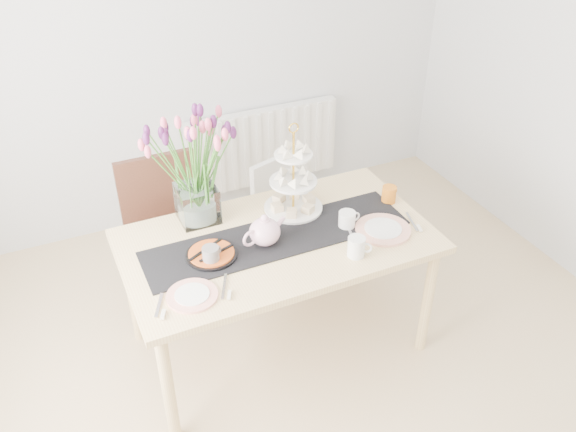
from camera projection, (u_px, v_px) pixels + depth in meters
name	position (u px, v px, depth m)	size (l,w,h in m)	color
room_shell	(357.00, 214.00, 2.35)	(4.50, 4.50, 4.50)	tan
radiator	(263.00, 146.00, 4.65)	(1.20, 0.08, 0.60)	white
dining_table	(278.00, 250.00, 3.20)	(1.60, 0.90, 0.75)	#D7B273
chair_brown	(167.00, 223.00, 3.61)	(0.47, 0.47, 0.95)	#3B1D15
chair_white	(286.00, 209.00, 3.93)	(0.49, 0.49, 0.78)	silver
table_runner	(277.00, 237.00, 3.15)	(1.40, 0.35, 0.01)	black
tulip_vase	(192.00, 152.00, 3.08)	(0.73, 0.73, 0.63)	silver
cake_stand	(293.00, 189.00, 3.30)	(0.32, 0.32, 0.47)	gold
teapot	(265.00, 232.00, 3.06)	(0.25, 0.21, 0.17)	white
cream_jug	(347.00, 220.00, 3.22)	(0.09, 0.09, 0.09)	white
tart_tin	(212.00, 255.00, 3.01)	(0.26, 0.26, 0.03)	black
mug_grey	(211.00, 256.00, 2.95)	(0.08, 0.08, 0.10)	slate
mug_white	(356.00, 247.00, 3.00)	(0.09, 0.09, 0.11)	white
mug_orange	(389.00, 194.00, 3.42)	(0.08, 0.08, 0.10)	orange
plate_left	(192.00, 296.00, 2.78)	(0.24, 0.24, 0.01)	white
plate_right	(383.00, 230.00, 3.20)	(0.29, 0.29, 0.02)	white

